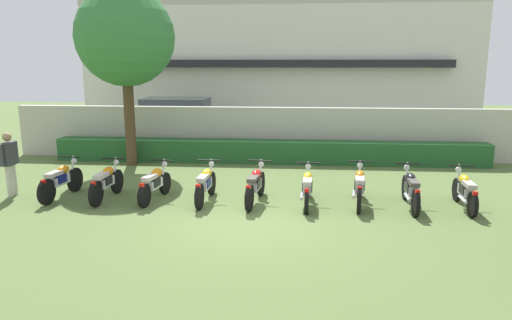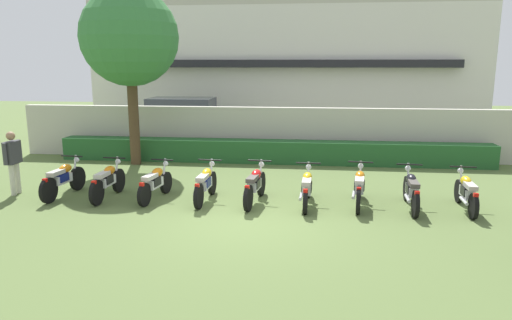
% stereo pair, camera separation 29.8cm
% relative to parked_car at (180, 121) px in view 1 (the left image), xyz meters
% --- Properties ---
extents(ground, '(60.00, 60.00, 0.00)m').
position_rel_parked_car_xyz_m(ground, '(3.98, -9.95, -0.94)').
color(ground, '#566B38').
extents(building, '(19.18, 6.50, 6.32)m').
position_rel_parked_car_xyz_m(building, '(3.98, 6.13, 2.23)').
color(building, silver).
rests_on(building, ground).
extents(compound_wall, '(18.23, 0.30, 1.82)m').
position_rel_parked_car_xyz_m(compound_wall, '(3.98, -3.15, -0.02)').
color(compound_wall, '#BCB7A8').
rests_on(compound_wall, ground).
extents(hedge_row, '(14.58, 0.70, 0.76)m').
position_rel_parked_car_xyz_m(hedge_row, '(3.98, -3.85, -0.56)').
color(hedge_row, '#235628').
rests_on(hedge_row, ground).
extents(parked_car, '(4.50, 2.08, 1.89)m').
position_rel_parked_car_xyz_m(parked_car, '(0.00, 0.00, 0.00)').
color(parked_car, '#9EA3A8').
rests_on(parked_car, ground).
extents(tree_near_inspector, '(3.13, 3.13, 5.72)m').
position_rel_parked_car_xyz_m(tree_near_inspector, '(-0.52, -4.57, 3.18)').
color(tree_near_inspector, '#4C3823').
rests_on(tree_near_inspector, ground).
extents(motorcycle_in_row_0, '(0.60, 1.87, 0.97)m').
position_rel_parked_car_xyz_m(motorcycle_in_row_0, '(-0.90, -8.58, -0.48)').
color(motorcycle_in_row_0, black).
rests_on(motorcycle_in_row_0, ground).
extents(motorcycle_in_row_1, '(0.60, 1.83, 0.97)m').
position_rel_parked_car_xyz_m(motorcycle_in_row_1, '(0.30, -8.63, -0.48)').
color(motorcycle_in_row_1, black).
rests_on(motorcycle_in_row_1, ground).
extents(motorcycle_in_row_2, '(0.60, 1.76, 0.94)m').
position_rel_parked_car_xyz_m(motorcycle_in_row_2, '(1.51, -8.59, -0.50)').
color(motorcycle_in_row_2, black).
rests_on(motorcycle_in_row_2, ground).
extents(motorcycle_in_row_3, '(0.60, 1.86, 0.96)m').
position_rel_parked_car_xyz_m(motorcycle_in_row_3, '(2.78, -8.59, -0.49)').
color(motorcycle_in_row_3, black).
rests_on(motorcycle_in_row_3, ground).
extents(motorcycle_in_row_4, '(0.60, 1.95, 0.97)m').
position_rel_parked_car_xyz_m(motorcycle_in_row_4, '(4.00, -8.60, -0.48)').
color(motorcycle_in_row_4, black).
rests_on(motorcycle_in_row_4, ground).
extents(motorcycle_in_row_5, '(0.60, 1.90, 0.94)m').
position_rel_parked_car_xyz_m(motorcycle_in_row_5, '(5.24, -8.65, -0.50)').
color(motorcycle_in_row_5, black).
rests_on(motorcycle_in_row_5, ground).
extents(motorcycle_in_row_6, '(0.60, 1.94, 0.98)m').
position_rel_parked_car_xyz_m(motorcycle_in_row_6, '(6.48, -8.53, -0.48)').
color(motorcycle_in_row_6, black).
rests_on(motorcycle_in_row_6, ground).
extents(motorcycle_in_row_7, '(0.60, 1.95, 0.96)m').
position_rel_parked_car_xyz_m(motorcycle_in_row_7, '(7.65, -8.63, -0.49)').
color(motorcycle_in_row_7, black).
rests_on(motorcycle_in_row_7, ground).
extents(motorcycle_in_row_8, '(0.60, 1.82, 0.94)m').
position_rel_parked_car_xyz_m(motorcycle_in_row_8, '(8.88, -8.62, -0.50)').
color(motorcycle_in_row_8, black).
rests_on(motorcycle_in_row_8, ground).
extents(inspector_person, '(0.22, 0.66, 1.63)m').
position_rel_parked_car_xyz_m(inspector_person, '(-2.25, -8.52, 0.03)').
color(inspector_person, beige).
rests_on(inspector_person, ground).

